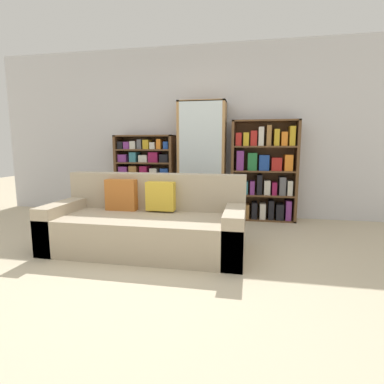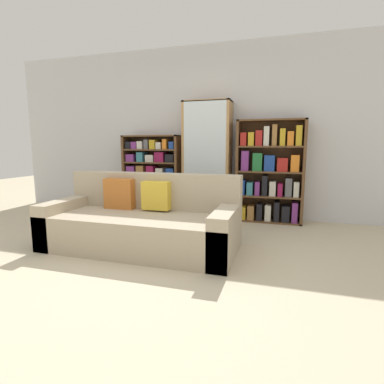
{
  "view_description": "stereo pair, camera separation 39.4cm",
  "coord_description": "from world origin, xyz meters",
  "views": [
    {
      "loc": [
        0.89,
        -2.39,
        1.13
      ],
      "look_at": [
        0.15,
        1.44,
        0.53
      ],
      "focal_mm": 28.0,
      "sensor_mm": 36.0,
      "label": 1
    },
    {
      "loc": [
        1.28,
        -2.3,
        1.13
      ],
      "look_at": [
        0.15,
        1.44,
        0.53
      ],
      "focal_mm": 28.0,
      "sensor_mm": 36.0,
      "label": 2
    }
  ],
  "objects": [
    {
      "name": "ground_plane",
      "position": [
        0.0,
        0.0,
        0.0
      ],
      "size": [
        16.0,
        16.0,
        0.0
      ],
      "primitive_type": "plane",
      "color": "beige"
    },
    {
      "name": "bookshelf_left",
      "position": [
        -0.8,
        2.29,
        0.64
      ],
      "size": [
        0.97,
        0.32,
        1.31
      ],
      "color": "brown",
      "rests_on": "ground"
    },
    {
      "name": "bookshelf_right",
      "position": [
        1.1,
        2.29,
        0.73
      ],
      "size": [
        0.98,
        0.32,
        1.51
      ],
      "color": "brown",
      "rests_on": "ground"
    },
    {
      "name": "display_cabinet",
      "position": [
        0.15,
        2.27,
        0.9
      ],
      "size": [
        0.73,
        0.36,
        1.81
      ],
      "color": "#AD7F4C",
      "rests_on": "ground"
    },
    {
      "name": "couch",
      "position": [
        -0.2,
        0.68,
        0.28
      ],
      "size": [
        2.11,
        0.92,
        0.81
      ],
      "color": "tan",
      "rests_on": "ground"
    },
    {
      "name": "wine_bottle",
      "position": [
        0.48,
        1.44,
        0.14
      ],
      "size": [
        0.09,
        0.09,
        0.34
      ],
      "color": "black",
      "rests_on": "ground"
    },
    {
      "name": "wall_back",
      "position": [
        0.0,
        2.49,
        1.35
      ],
      "size": [
        6.89,
        0.06,
        2.7
      ],
      "color": "silver",
      "rests_on": "ground"
    }
  ]
}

